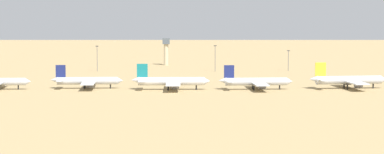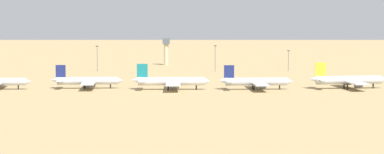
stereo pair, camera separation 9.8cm
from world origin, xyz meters
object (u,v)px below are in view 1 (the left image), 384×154
control_tower (166,49)px  light_pole_west (215,56)px  parked_jet_navy_3 (87,81)px  parked_jet_teal_4 (170,81)px  parked_jet_yellow_6 (348,80)px  light_pole_east (288,59)px  light_pole_mid (97,57)px  parked_jet_navy_5 (255,82)px

control_tower → light_pole_west: bearing=-61.1°
parked_jet_navy_3 → parked_jet_teal_4: (41.41, -7.13, 0.31)m
parked_jet_navy_3 → control_tower: bearing=74.5°
parked_jet_navy_3 → parked_jet_yellow_6: bearing=-3.9°
parked_jet_teal_4 → light_pole_east: 137.65m
parked_jet_teal_4 → control_tower: size_ratio=1.98×
control_tower → light_pole_east: control_tower is taller
parked_jet_teal_4 → control_tower: (-1.51, 166.29, 7.58)m
parked_jet_yellow_6 → control_tower: size_ratio=2.04×
light_pole_east → parked_jet_yellow_6: bearing=-84.8°
light_pole_mid → parked_jet_navy_3: bearing=-87.5°
parked_jet_yellow_6 → light_pole_mid: bearing=135.1°
parked_jet_teal_4 → light_pole_mid: light_pole_mid is taller
light_pole_west → light_pole_mid: 75.82m
parked_jet_navy_5 → light_pole_mid: bearing=125.9°
parked_jet_teal_4 → parked_jet_navy_5: bearing=-0.3°
parked_jet_yellow_6 → light_pole_west: size_ratio=2.38×
parked_jet_navy_3 → parked_jet_navy_5: parked_jet_navy_5 is taller
light_pole_mid → light_pole_west: bearing=-2.9°
control_tower → light_pole_west: size_ratio=1.16×
parked_jet_teal_4 → parked_jet_yellow_6: bearing=2.2°
light_pole_west → parked_jet_yellow_6: bearing=-61.8°
control_tower → parked_jet_navy_3: bearing=-104.1°
parked_jet_yellow_6 → parked_jet_teal_4: bearing=176.0°
parked_jet_navy_3 → light_pole_mid: light_pole_mid is taller
parked_jet_navy_5 → light_pole_east: (36.21, 114.69, 3.85)m
light_pole_mid → light_pole_east: (123.68, -0.04, -1.64)m
light_pole_east → light_pole_west: bearing=-175.4°
parked_jet_navy_5 → light_pole_west: bearing=94.6°
control_tower → light_pole_east: bearing=-33.6°
control_tower → light_pole_mid: size_ratio=1.18×
parked_jet_yellow_6 → light_pole_mid: light_pole_mid is taller
parked_jet_teal_4 → parked_jet_yellow_6: size_ratio=0.97×
light_pole_west → parked_jet_navy_5: bearing=-83.9°
parked_jet_teal_4 → light_pole_east: light_pole_east is taller
parked_jet_navy_3 → parked_jet_teal_4: size_ratio=0.93×
parked_jet_teal_4 → parked_jet_navy_3: bearing=171.4°
parked_jet_yellow_6 → control_tower: control_tower is taller
parked_jet_navy_5 → parked_jet_yellow_6: size_ratio=0.92×
parked_jet_navy_3 → parked_jet_navy_5: size_ratio=0.98×
parked_jet_teal_4 → parked_jet_yellow_6: parked_jet_yellow_6 is taller
parked_jet_teal_4 → parked_jet_navy_5: parked_jet_teal_4 is taller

